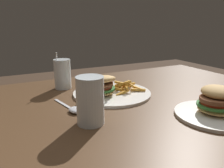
{
  "coord_description": "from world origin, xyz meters",
  "views": [
    {
      "loc": [
        0.38,
        0.6,
        1.02
      ],
      "look_at": [
        -0.01,
        -0.15,
        0.77
      ],
      "focal_mm": 35.0,
      "sensor_mm": 36.0,
      "label": 1
    }
  ],
  "objects_px": {
    "juice_glass": "(63,75)",
    "spoon": "(75,109)",
    "meal_plate_near": "(107,89)",
    "meal_plate_far": "(214,107)",
    "beer_glass": "(90,102)"
  },
  "relations": [
    {
      "from": "meal_plate_near",
      "to": "beer_glass",
      "type": "distance_m",
      "value": 0.26
    },
    {
      "from": "beer_glass",
      "to": "juice_glass",
      "type": "relative_size",
      "value": 0.87
    },
    {
      "from": "juice_glass",
      "to": "meal_plate_far",
      "type": "distance_m",
      "value": 0.62
    },
    {
      "from": "beer_glass",
      "to": "juice_glass",
      "type": "bearing_deg",
      "value": -93.12
    },
    {
      "from": "juice_glass",
      "to": "spoon",
      "type": "relative_size",
      "value": 0.9
    },
    {
      "from": "beer_glass",
      "to": "juice_glass",
      "type": "xyz_separation_m",
      "value": [
        -0.02,
        -0.38,
        -0.01
      ]
    },
    {
      "from": "meal_plate_far",
      "to": "juice_glass",
      "type": "bearing_deg",
      "value": -56.32
    },
    {
      "from": "meal_plate_near",
      "to": "beer_glass",
      "type": "relative_size",
      "value": 2.25
    },
    {
      "from": "juice_glass",
      "to": "meal_plate_far",
      "type": "height_order",
      "value": "juice_glass"
    },
    {
      "from": "meal_plate_near",
      "to": "spoon",
      "type": "xyz_separation_m",
      "value": [
        0.17,
        0.1,
        -0.02
      ]
    },
    {
      "from": "meal_plate_near",
      "to": "juice_glass",
      "type": "distance_m",
      "value": 0.23
    },
    {
      "from": "meal_plate_near",
      "to": "meal_plate_far",
      "type": "height_order",
      "value": "meal_plate_far"
    },
    {
      "from": "beer_glass",
      "to": "juice_glass",
      "type": "height_order",
      "value": "juice_glass"
    },
    {
      "from": "juice_glass",
      "to": "spoon",
      "type": "bearing_deg",
      "value": 82.69
    },
    {
      "from": "meal_plate_near",
      "to": "meal_plate_far",
      "type": "distance_m",
      "value": 0.39
    }
  ]
}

